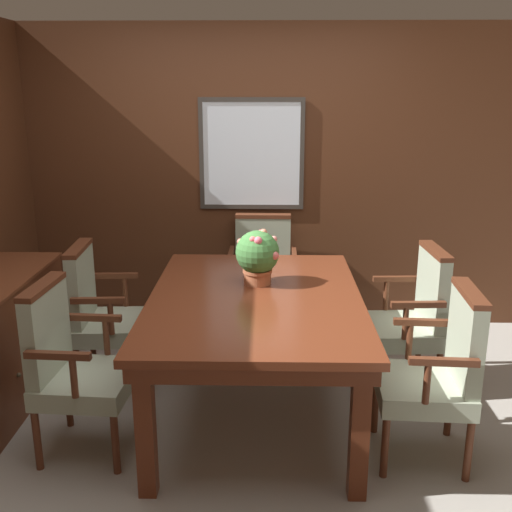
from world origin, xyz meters
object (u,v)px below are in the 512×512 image
Objects in this scene: chair_right_far at (412,315)px; chair_left_near at (72,363)px; chair_head_far at (263,272)px; chair_left_far at (102,311)px; potted_plant at (258,255)px; chair_right_near at (439,369)px; dining_table at (255,310)px.

chair_right_far is 2.15m from chair_left_near.
chair_left_near is (-2.02, -0.76, 0.00)m from chair_right_far.
chair_left_near is (-1.02, -1.68, 0.00)m from chair_head_far.
chair_left_far is 1.00× the size of chair_head_far.
chair_left_near is at bearing -179.68° from chair_left_far.
chair_right_far is 1.12m from potted_plant.
chair_left_far is at bearing -139.28° from chair_head_far.
chair_head_far is (1.07, 0.89, 0.00)m from chair_left_far.
chair_head_far is at bearing -135.60° from chair_right_far.
chair_right_far is (2.06, -0.03, 0.00)m from chair_left_far.
chair_right_near is (0.95, -1.71, 0.00)m from chair_head_far.
potted_plant is at bearing -102.80° from chair_left_far.
potted_plant reaches higher than chair_left_far.
chair_left_far is 1.39m from chair_head_far.
potted_plant is at bearing -84.14° from chair_right_far.
chair_left_near is at bearing -149.02° from potted_plant.
chair_left_near is at bearing -158.86° from dining_table.
chair_head_far is at bearing 88.83° from potted_plant.
chair_left_far is at bearing 159.05° from dining_table.
potted_plant is (1.00, 0.60, 0.44)m from chair_left_near.
chair_right_near and chair_left_near have the same top height.
dining_table is 1.82× the size of chair_left_near.
chair_left_near is 1.25m from potted_plant.
chair_right_near is 2.79× the size of potted_plant.
chair_right_near reaches higher than dining_table.
potted_plant is at bearing 87.81° from dining_table.
potted_plant is at bearing -90.32° from chair_head_far.
chair_right_far is at bearing -93.75° from chair_left_far.
chair_head_far is 1.00× the size of chair_right_near.
chair_left_far and chair_head_far have the same top height.
chair_right_far is at bearing 19.97° from dining_table.
chair_head_far is at bearing -53.15° from chair_left_far.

